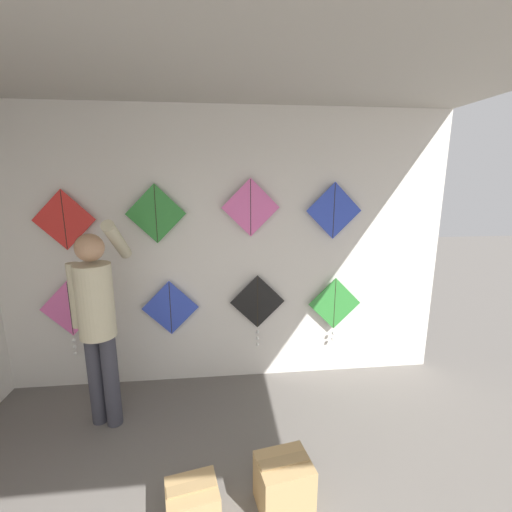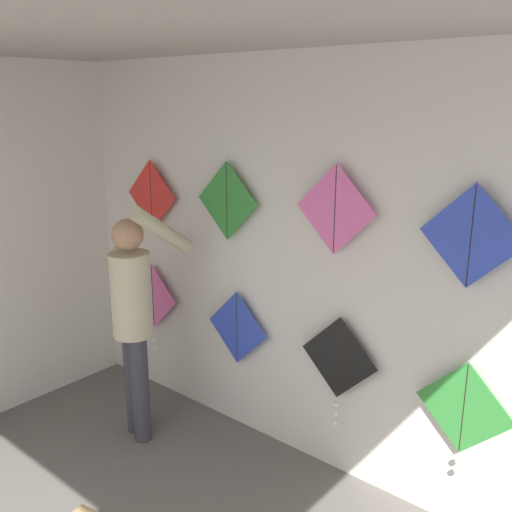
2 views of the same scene
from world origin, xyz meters
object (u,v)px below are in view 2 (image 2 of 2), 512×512
object	(u,v)px
kite_5	(227,201)
kite_7	(471,236)
kite_2	(338,363)
kite_6	(335,210)
shopkeeper	(134,310)
kite_0	(153,300)
kite_1	(237,328)
kite_3	(463,412)
kite_4	(151,195)

from	to	relation	value
kite_5	kite_7	distance (m)	1.75
kite_2	kite_6	bearing A→B (deg)	179.21
shopkeeper	kite_0	world-z (taller)	shopkeeper
kite_1	kite_5	bearing A→B (deg)	180.00
kite_5	kite_6	size ratio (longest dim) A/B	1.00
kite_0	kite_3	distance (m)	2.68
kite_1	kite_2	bearing A→B (deg)	-0.06
shopkeeper	kite_7	xyz separation A→B (m)	(2.17, 0.55, 0.79)
kite_4	kite_7	world-z (taller)	kite_7
kite_2	kite_7	distance (m)	1.24
kite_3	kite_5	xyz separation A→B (m)	(-1.80, 0.00, 1.00)
shopkeeper	kite_1	xyz separation A→B (m)	(0.51, 0.55, -0.18)
shopkeeper	kite_1	world-z (taller)	shopkeeper
kite_4	kite_6	distance (m)	1.75
kite_4	kite_5	distance (m)	0.84
kite_1	kite_6	xyz separation A→B (m)	(0.82, 0.00, 1.00)
shopkeeper	kite_7	size ratio (longest dim) A/B	3.17
kite_6	kite_7	xyz separation A→B (m)	(0.84, 0.00, -0.04)
kite_0	kite_7	bearing A→B (deg)	0.02
shopkeeper	kite_6	bearing A→B (deg)	40.44
kite_0	kite_7	distance (m)	2.80
kite_4	kite_5	world-z (taller)	kite_5
kite_4	kite_0	bearing A→B (deg)	-178.74
kite_1	kite_7	size ratio (longest dim) A/B	1.00
kite_3	kite_2	bearing A→B (deg)	-179.98
kite_1	kite_7	bearing A→B (deg)	0.00
kite_2	kite_5	bearing A→B (deg)	179.94
kite_0	kite_2	bearing A→B (deg)	0.00
kite_3	kite_5	bearing A→B (deg)	179.98
kite_6	kite_5	bearing A→B (deg)	180.00
kite_2	kite_5	distance (m)	1.37
kite_4	shopkeeper	bearing A→B (deg)	-53.43
kite_0	kite_1	bearing A→B (deg)	0.06
kite_5	kite_7	world-z (taller)	kite_7
kite_3	kite_5	world-z (taller)	kite_5
kite_3	kite_6	world-z (taller)	kite_6
kite_0	kite_5	world-z (taller)	kite_5
kite_1	kite_7	distance (m)	1.92
kite_2	kite_5	xyz separation A→B (m)	(-0.97, 0.00, 0.96)
kite_1	kite_5	xyz separation A→B (m)	(-0.08, 0.00, 0.95)
kite_6	kite_7	size ratio (longest dim) A/B	1.00
kite_1	kite_7	world-z (taller)	kite_7
kite_5	kite_6	bearing A→B (deg)	0.00
kite_1	kite_2	world-z (taller)	kite_2
kite_3	kite_7	world-z (taller)	kite_7
kite_7	kite_6	bearing A→B (deg)	180.00
kite_1	kite_5	size ratio (longest dim) A/B	1.00
kite_4	kite_6	xyz separation A→B (m)	(1.74, 0.00, 0.10)
kite_6	kite_1	bearing A→B (deg)	180.00
kite_3	kite_6	size ratio (longest dim) A/B	1.24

